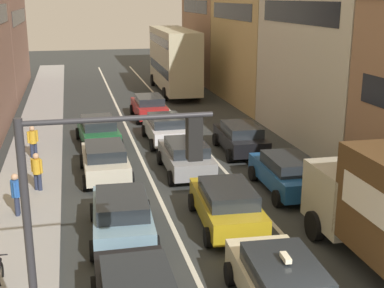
{
  "coord_description": "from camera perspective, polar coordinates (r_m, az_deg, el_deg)",
  "views": [
    {
      "loc": [
        -4.75,
        -8.43,
        7.54
      ],
      "look_at": [
        0.0,
        12.0,
        1.6
      ],
      "focal_mm": 48.95,
      "sensor_mm": 36.0,
      "label": 1
    }
  ],
  "objects": [
    {
      "name": "sidewalk_left",
      "position": [
        29.46,
        -16.44,
        0.46
      ],
      "size": [
        2.6,
        64.0,
        0.14
      ],
      "primitive_type": "cube",
      "color": "#A0A0A0",
      "rests_on": "ground"
    },
    {
      "name": "lane_stripe_left",
      "position": [
        29.57,
        -6.74,
        0.94
      ],
      "size": [
        0.16,
        60.0,
        0.01
      ],
      "primitive_type": "cube",
      "color": "silver",
      "rests_on": "ground"
    },
    {
      "name": "lane_stripe_right",
      "position": [
        30.11,
        -0.3,
        1.32
      ],
      "size": [
        0.16,
        60.0,
        0.01
      ],
      "primitive_type": "cube",
      "color": "silver",
      "rests_on": "ground"
    },
    {
      "name": "building_row_right",
      "position": [
        35.31,
        11.73,
        12.67
      ],
      "size": [
        7.2,
        43.9,
        12.6
      ],
      "rotation": [
        0.0,
        0.0,
        -1.57
      ],
      "color": "#9E7556",
      "rests_on": "ground"
    },
    {
      "name": "traffic_light_pole",
      "position": [
        10.02,
        -10.48,
        -6.29
      ],
      "size": [
        3.58,
        0.38,
        5.5
      ],
      "color": "#2D2D33",
      "rests_on": "ground"
    },
    {
      "name": "taxi_centre_lane_front",
      "position": [
        13.32,
        9.78,
        -14.85
      ],
      "size": [
        2.27,
        4.4,
        1.66
      ],
      "rotation": [
        0.0,
        0.0,
        1.51
      ],
      "color": "beige",
      "rests_on": "ground"
    },
    {
      "name": "sedan_centre_lane_second",
      "position": [
        17.75,
        3.8,
        -6.55
      ],
      "size": [
        2.27,
        4.4,
        1.49
      ],
      "rotation": [
        0.0,
        0.0,
        1.51
      ],
      "color": "#B29319",
      "rests_on": "ground"
    },
    {
      "name": "wagon_left_lane_second",
      "position": [
        17.04,
        -7.65,
        -7.65
      ],
      "size": [
        2.23,
        4.38,
        1.49
      ],
      "rotation": [
        0.0,
        0.0,
        1.52
      ],
      "color": "#759EB7",
      "rests_on": "ground"
    },
    {
      "name": "hatchback_centre_lane_third",
      "position": [
        22.92,
        -0.67,
        -1.3
      ],
      "size": [
        2.11,
        4.32,
        1.49
      ],
      "rotation": [
        0.0,
        0.0,
        1.56
      ],
      "color": "gray",
      "rests_on": "ground"
    },
    {
      "name": "sedan_left_lane_third",
      "position": [
        22.7,
        -9.45,
        -1.69
      ],
      "size": [
        2.09,
        4.32,
        1.49
      ],
      "rotation": [
        0.0,
        0.0,
        1.58
      ],
      "color": "beige",
      "rests_on": "ground"
    },
    {
      "name": "coupe_centre_lane_fourth",
      "position": [
        27.79,
        -2.94,
        1.74
      ],
      "size": [
        2.06,
        4.3,
        1.49
      ],
      "rotation": [
        0.0,
        0.0,
        1.57
      ],
      "color": "silver",
      "rests_on": "ground"
    },
    {
      "name": "sedan_left_lane_fourth",
      "position": [
        27.7,
        -10.19,
        1.47
      ],
      "size": [
        2.29,
        4.41,
        1.49
      ],
      "rotation": [
        0.0,
        0.0,
        1.64
      ],
      "color": "#19592D",
      "rests_on": "ground"
    },
    {
      "name": "sedan_centre_lane_fifth",
      "position": [
        33.4,
        -4.7,
        4.11
      ],
      "size": [
        2.08,
        4.31,
        1.49
      ],
      "rotation": [
        0.0,
        0.0,
        1.58
      ],
      "color": "#A51E1E",
      "rests_on": "ground"
    },
    {
      "name": "sedan_right_lane_behind_truck",
      "position": [
        21.11,
        10.32,
        -3.09
      ],
      "size": [
        2.15,
        4.35,
        1.49
      ],
      "rotation": [
        0.0,
        0.0,
        1.54
      ],
      "color": "#194C8C",
      "rests_on": "ground"
    },
    {
      "name": "wagon_right_lane_far",
      "position": [
        26.05,
        5.32,
        0.73
      ],
      "size": [
        2.22,
        4.38,
        1.49
      ],
      "rotation": [
        0.0,
        0.0,
        1.52
      ],
      "color": "black",
      "rests_on": "ground"
    },
    {
      "name": "bus_mid_queue_primary",
      "position": [
        42.23,
        -1.98,
        9.4
      ],
      "size": [
        2.99,
        10.56,
        5.06
      ],
      "rotation": [
        0.0,
        0.0,
        1.55
      ],
      "color": "#BFB793",
      "rests_on": "ground"
    },
    {
      "name": "pedestrian_near_kerb",
      "position": [
        19.25,
        -18.61,
        -5.09
      ],
      "size": [
        0.34,
        0.54,
        1.66
      ],
      "rotation": [
        0.0,
        0.0,
        6.25
      ],
      "color": "#262D47",
      "rests_on": "ground"
    },
    {
      "name": "pedestrian_mid_sidewalk",
      "position": [
        21.43,
        -16.53,
        -2.79
      ],
      "size": [
        0.45,
        0.36,
        1.66
      ],
      "rotation": [
        0.0,
        0.0,
        0.93
      ],
      "color": "#262D47",
      "rests_on": "ground"
    },
    {
      "name": "pedestrian_far_sidewalk",
      "position": [
        25.88,
        -16.94,
        0.35
      ],
      "size": [
        0.49,
        0.34,
        1.66
      ],
      "rotation": [
        0.0,
        0.0,
        5.18
      ],
      "color": "#262D47",
      "rests_on": "ground"
    }
  ]
}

